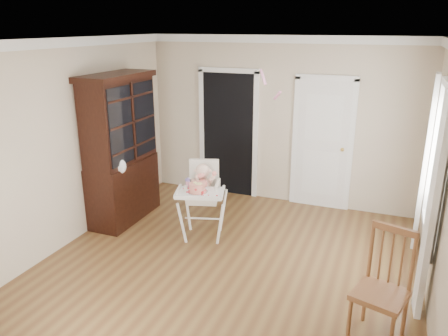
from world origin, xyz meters
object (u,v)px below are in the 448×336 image
at_px(china_cabinet, 121,149).
at_px(high_chair, 203,191).
at_px(sippy_cup, 188,183).
at_px(cake, 197,188).
at_px(dining_chair, 382,290).

bearing_deg(china_cabinet, high_chair, -5.99).
distance_m(high_chair, sippy_cup, 0.26).
bearing_deg(cake, sippy_cup, 153.45).
bearing_deg(cake, high_chair, 98.85).
xyz_separation_m(high_chair, cake, (0.04, -0.25, 0.15)).
xyz_separation_m(high_chair, sippy_cup, (-0.14, -0.16, 0.15)).
height_order(high_chair, cake, high_chair).
relative_size(sippy_cup, dining_chair, 0.15).
distance_m(cake, china_cabinet, 1.49).
distance_m(high_chair, dining_chair, 2.72).
bearing_deg(high_chair, dining_chair, -45.03).
height_order(china_cabinet, dining_chair, china_cabinet).
relative_size(high_chair, dining_chair, 1.00).
bearing_deg(dining_chair, high_chair, 168.20).
bearing_deg(high_chair, sippy_cup, -149.30).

